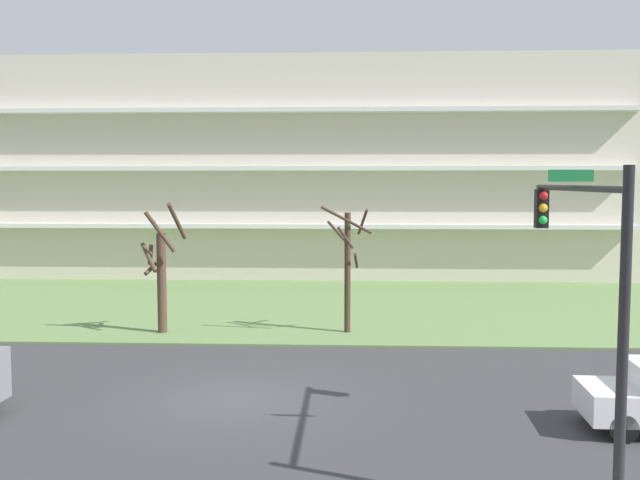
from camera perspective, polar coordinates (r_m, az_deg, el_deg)
ground at (r=19.43m, az=-6.53°, el=-12.35°), size 160.00×160.00×0.00m
grass_lawn_strip at (r=32.97m, az=-2.64°, el=-5.18°), size 80.00×16.00×0.08m
apartment_building at (r=46.11m, az=-1.10°, el=5.54°), size 38.41×12.29×12.74m
tree_left at (r=27.25m, az=-12.40°, el=-2.55°), size 1.64×1.44×4.92m
tree_center at (r=26.62m, az=2.22°, el=-1.91°), size 1.85×1.74×4.80m
traffic_signal_mast at (r=14.50m, az=20.21°, el=-1.85°), size 0.90×5.68×5.94m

